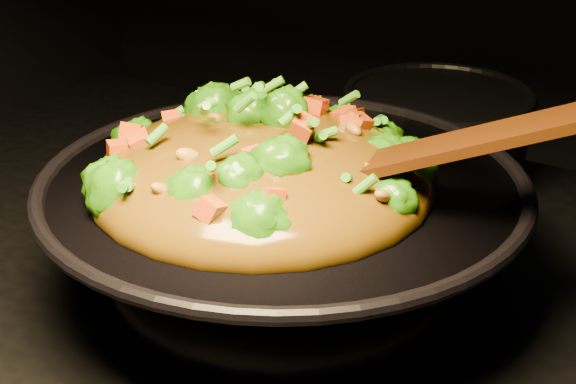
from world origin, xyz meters
The scene contains 4 objects.
wok centered at (0.06, -0.03, 0.97)m, with size 0.47×0.47×0.13m, color black, non-canonical shape.
stir_fry centered at (0.05, -0.05, 1.09)m, with size 0.33×0.33×0.11m, color #297108, non-canonical shape.
spatula centered at (0.20, -0.03, 1.09)m, with size 0.36×0.05×0.01m, color #361503.
back_pot centered at (0.09, 0.31, 0.97)m, with size 0.23×0.23×0.13m, color black.
Camera 1 is at (0.47, -0.70, 1.40)m, focal length 55.00 mm.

